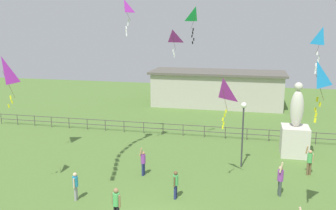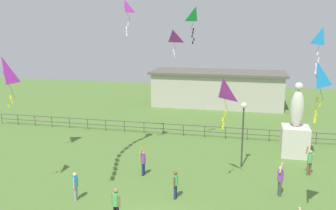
{
  "view_description": "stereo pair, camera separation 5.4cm",
  "coord_description": "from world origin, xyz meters",
  "px_view_note": "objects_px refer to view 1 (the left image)",
  "views": [
    {
      "loc": [
        4.01,
        -14.56,
        8.94
      ],
      "look_at": [
        -0.58,
        5.8,
        4.35
      ],
      "focal_mm": 39.78,
      "sensor_mm": 36.0,
      "label": 1
    },
    {
      "loc": [
        4.06,
        -14.55,
        8.94
      ],
      "look_at": [
        -0.58,
        5.8,
        4.35
      ],
      "focal_mm": 39.78,
      "sensor_mm": 36.0,
      "label": 2
    }
  ],
  "objects_px": {
    "person_6": "(310,160)",
    "kite_7": "(124,9)",
    "lamppost": "(243,120)",
    "person_5": "(143,161)",
    "kite_4": "(3,72)",
    "kite_2": "(316,76)",
    "kite_0": "(196,16)",
    "kite_3": "(322,38)",
    "person_1": "(176,183)",
    "person_3": "(280,178)",
    "kite_5": "(223,91)",
    "statue_monument": "(295,134)",
    "person_0": "(75,184)",
    "person_4": "(116,203)",
    "kite_1": "(172,38)"
  },
  "relations": [
    {
      "from": "kite_0",
      "to": "kite_1",
      "type": "xyz_separation_m",
      "value": [
        -2.07,
        2.32,
        -1.53
      ]
    },
    {
      "from": "person_3",
      "to": "kite_0",
      "type": "distance_m",
      "value": 11.83
    },
    {
      "from": "person_1",
      "to": "kite_5",
      "type": "bearing_deg",
      "value": 42.88
    },
    {
      "from": "kite_7",
      "to": "person_5",
      "type": "bearing_deg",
      "value": -57.58
    },
    {
      "from": "person_5",
      "to": "kite_2",
      "type": "bearing_deg",
      "value": -26.39
    },
    {
      "from": "person_4",
      "to": "statue_monument",
      "type": "bearing_deg",
      "value": 51.77
    },
    {
      "from": "person_0",
      "to": "person_4",
      "type": "relative_size",
      "value": 0.89
    },
    {
      "from": "person_5",
      "to": "person_6",
      "type": "distance_m",
      "value": 9.96
    },
    {
      "from": "kite_4",
      "to": "lamppost",
      "type": "bearing_deg",
      "value": 28.29
    },
    {
      "from": "kite_2",
      "to": "kite_7",
      "type": "distance_m",
      "value": 13.46
    },
    {
      "from": "person_5",
      "to": "kite_4",
      "type": "bearing_deg",
      "value": -148.77
    },
    {
      "from": "statue_monument",
      "to": "person_4",
      "type": "relative_size",
      "value": 2.99
    },
    {
      "from": "kite_5",
      "to": "person_0",
      "type": "bearing_deg",
      "value": -155.38
    },
    {
      "from": "person_0",
      "to": "person_1",
      "type": "distance_m",
      "value": 5.15
    },
    {
      "from": "person_3",
      "to": "kite_2",
      "type": "bearing_deg",
      "value": -76.18
    },
    {
      "from": "statue_monument",
      "to": "kite_3",
      "type": "xyz_separation_m",
      "value": [
        0.75,
        -2.7,
        6.57
      ]
    },
    {
      "from": "person_1",
      "to": "kite_0",
      "type": "distance_m",
      "value": 11.52
    },
    {
      "from": "person_1",
      "to": "person_3",
      "type": "bearing_deg",
      "value": 16.5
    },
    {
      "from": "statue_monument",
      "to": "person_0",
      "type": "relative_size",
      "value": 3.38
    },
    {
      "from": "lamppost",
      "to": "kite_4",
      "type": "bearing_deg",
      "value": -151.71
    },
    {
      "from": "lamppost",
      "to": "person_4",
      "type": "height_order",
      "value": "lamppost"
    },
    {
      "from": "kite_3",
      "to": "kite_7",
      "type": "bearing_deg",
      "value": 178.43
    },
    {
      "from": "lamppost",
      "to": "kite_3",
      "type": "relative_size",
      "value": 1.56
    },
    {
      "from": "kite_3",
      "to": "kite_5",
      "type": "height_order",
      "value": "kite_3"
    },
    {
      "from": "person_3",
      "to": "kite_7",
      "type": "height_order",
      "value": "kite_7"
    },
    {
      "from": "kite_0",
      "to": "kite_3",
      "type": "bearing_deg",
      "value": -15.94
    },
    {
      "from": "kite_5",
      "to": "kite_4",
      "type": "bearing_deg",
      "value": -163.67
    },
    {
      "from": "person_0",
      "to": "lamppost",
      "type": "bearing_deg",
      "value": 38.41
    },
    {
      "from": "person_1",
      "to": "person_3",
      "type": "xyz_separation_m",
      "value": [
        5.3,
        1.57,
        0.1
      ]
    },
    {
      "from": "lamppost",
      "to": "person_5",
      "type": "distance_m",
      "value": 6.65
    },
    {
      "from": "person_1",
      "to": "person_5",
      "type": "distance_m",
      "value": 3.58
    },
    {
      "from": "lamppost",
      "to": "kite_0",
      "type": "bearing_deg",
      "value": 143.88
    },
    {
      "from": "lamppost",
      "to": "kite_7",
      "type": "xyz_separation_m",
      "value": [
        -7.8,
        0.65,
        6.78
      ]
    },
    {
      "from": "person_1",
      "to": "kite_4",
      "type": "relative_size",
      "value": 0.59
    },
    {
      "from": "kite_2",
      "to": "kite_5",
      "type": "xyz_separation_m",
      "value": [
        -3.98,
        3.69,
        -1.41
      ]
    },
    {
      "from": "person_6",
      "to": "kite_7",
      "type": "relative_size",
      "value": 0.82
    },
    {
      "from": "lamppost",
      "to": "statue_monument",
      "type": "bearing_deg",
      "value": 41.06
    },
    {
      "from": "person_5",
      "to": "kite_3",
      "type": "distance_m",
      "value": 12.64
    },
    {
      "from": "statue_monument",
      "to": "lamppost",
      "type": "distance_m",
      "value": 4.86
    },
    {
      "from": "person_4",
      "to": "kite_1",
      "type": "bearing_deg",
      "value": 90.81
    },
    {
      "from": "kite_5",
      "to": "kite_7",
      "type": "xyz_separation_m",
      "value": [
        -6.73,
        3.88,
        4.42
      ]
    },
    {
      "from": "statue_monument",
      "to": "kite_7",
      "type": "xyz_separation_m",
      "value": [
        -11.27,
        -2.37,
        8.3
      ]
    },
    {
      "from": "person_4",
      "to": "kite_1",
      "type": "distance_m",
      "value": 14.72
    },
    {
      "from": "person_1",
      "to": "person_4",
      "type": "relative_size",
      "value": 0.89
    },
    {
      "from": "statue_monument",
      "to": "person_1",
      "type": "distance_m",
      "value": 10.63
    },
    {
      "from": "person_1",
      "to": "kite_2",
      "type": "bearing_deg",
      "value": -15.65
    },
    {
      "from": "person_1",
      "to": "person_5",
      "type": "relative_size",
      "value": 0.85
    },
    {
      "from": "kite_0",
      "to": "person_4",
      "type": "bearing_deg",
      "value": -100.02
    },
    {
      "from": "person_6",
      "to": "kite_5",
      "type": "relative_size",
      "value": 0.66
    },
    {
      "from": "person_3",
      "to": "kite_0",
      "type": "height_order",
      "value": "kite_0"
    }
  ]
}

